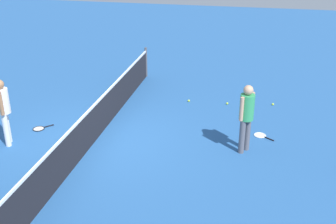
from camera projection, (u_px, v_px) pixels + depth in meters
name	position (u px, v px, depth m)	size (l,w,h in m)	color
ground_plane	(97.00, 139.00, 10.78)	(40.00, 40.00, 0.00)	#265693
court_net	(95.00, 121.00, 10.57)	(10.09, 0.09, 1.07)	#4C4C51
player_near_side	(246.00, 113.00, 9.81)	(0.49, 0.47, 1.70)	#595960
player_far_side	(3.00, 107.00, 10.15)	(0.50, 0.46, 1.70)	white
tennis_racket_near_player	(261.00, 136.00, 10.93)	(0.47, 0.58, 0.03)	white
tennis_racket_far_player	(40.00, 128.00, 11.31)	(0.54, 0.53, 0.03)	black
tennis_ball_near_player	(273.00, 104.00, 12.78)	(0.07, 0.07, 0.07)	#C6E033
tennis_ball_by_net	(189.00, 101.00, 13.04)	(0.07, 0.07, 0.07)	#C6E033
tennis_ball_midcourt	(227.00, 103.00, 12.85)	(0.07, 0.07, 0.07)	#C6E033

